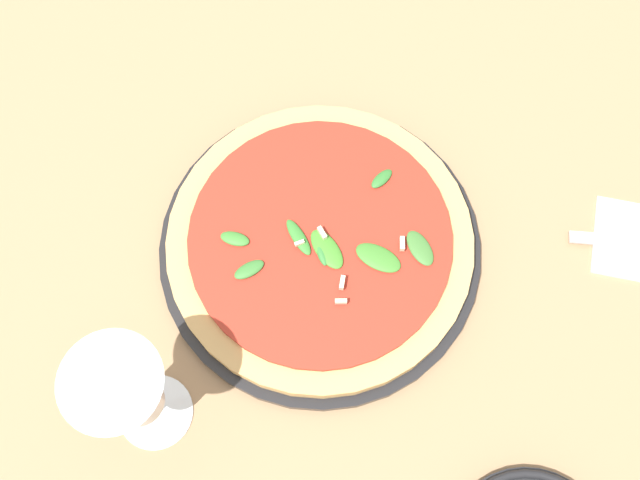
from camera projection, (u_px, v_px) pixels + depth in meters
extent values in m
plane|color=#9E7A56|center=(289.00, 256.00, 0.76)|extent=(6.00, 6.00, 0.00)
cylinder|color=black|center=(320.00, 248.00, 0.76)|extent=(0.32, 0.32, 0.01)
cylinder|color=tan|center=(320.00, 243.00, 0.74)|extent=(0.30, 0.30, 0.02)
cylinder|color=#A82D1E|center=(320.00, 239.00, 0.73)|extent=(0.26, 0.26, 0.01)
ellipsoid|color=#3B7E30|center=(235.00, 239.00, 0.72)|extent=(0.03, 0.02, 0.01)
ellipsoid|color=#3E7331|center=(420.00, 248.00, 0.72)|extent=(0.04, 0.04, 0.01)
ellipsoid|color=#377531|center=(249.00, 270.00, 0.71)|extent=(0.03, 0.03, 0.01)
ellipsoid|color=#347B2E|center=(298.00, 237.00, 0.72)|extent=(0.04, 0.04, 0.01)
ellipsoid|color=#3C7D2B|center=(378.00, 261.00, 0.72)|extent=(0.05, 0.04, 0.01)
ellipsoid|color=#31722F|center=(382.00, 179.00, 0.75)|extent=(0.03, 0.03, 0.01)
ellipsoid|color=#317632|center=(321.00, 254.00, 0.72)|extent=(0.02, 0.03, 0.01)
ellipsoid|color=#3F8329|center=(327.00, 246.00, 0.72)|extent=(0.05, 0.05, 0.01)
cube|color=beige|center=(402.00, 244.00, 0.72)|extent=(0.01, 0.01, 0.01)
cube|color=beige|center=(342.00, 283.00, 0.70)|extent=(0.00, 0.01, 0.01)
cube|color=beige|center=(322.00, 233.00, 0.72)|extent=(0.01, 0.01, 0.01)
cube|color=beige|center=(341.00, 301.00, 0.70)|extent=(0.01, 0.01, 0.01)
cube|color=beige|center=(299.00, 244.00, 0.72)|extent=(0.01, 0.01, 0.01)
cylinder|color=white|center=(156.00, 412.00, 0.70)|extent=(0.07, 0.07, 0.00)
cylinder|color=white|center=(148.00, 407.00, 0.67)|extent=(0.01, 0.01, 0.06)
cone|color=white|center=(126.00, 392.00, 0.59)|extent=(0.08, 0.08, 0.10)
cylinder|color=white|center=(134.00, 398.00, 0.62)|extent=(0.04, 0.04, 0.03)
cube|color=silver|center=(632.00, 242.00, 0.76)|extent=(0.13, 0.02, 0.00)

